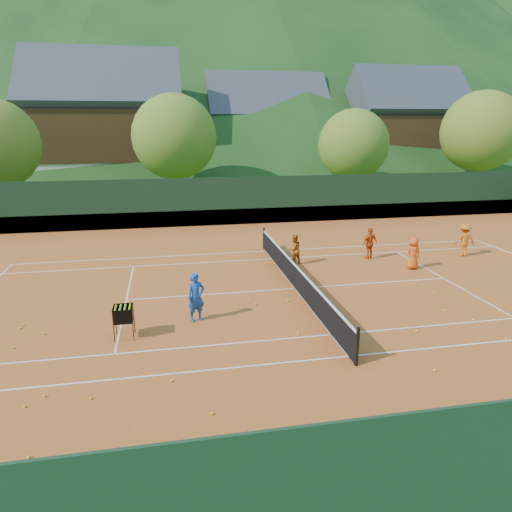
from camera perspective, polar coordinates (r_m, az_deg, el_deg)
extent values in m
plane|color=#30531A|center=(17.93, 4.93, -4.12)|extent=(400.00, 400.00, 0.00)
cube|color=#B9531E|center=(17.93, 4.94, -4.09)|extent=(40.00, 24.00, 0.02)
cone|color=#163512|center=(195.62, 20.77, 27.58)|extent=(260.00, 260.00, 95.00)
imported|color=#1A48A9|center=(14.90, -7.51, -5.13)|extent=(0.70, 0.59, 1.63)
imported|color=#CC6212|center=(20.77, 4.80, 0.82)|extent=(0.82, 0.74, 1.39)
imported|color=#D95513|center=(22.20, 14.03, 1.57)|extent=(0.96, 0.68, 1.52)
imported|color=#F75A15|center=(21.17, 19.05, 0.32)|extent=(0.75, 0.53, 1.43)
imported|color=orange|center=(24.13, 24.58, 1.83)|extent=(1.12, 0.76, 1.60)
sphere|color=yellow|center=(12.31, -24.93, -15.59)|extent=(0.07, 0.07, 0.07)
sphere|color=yellow|center=(15.04, -28.07, -10.07)|extent=(0.07, 0.07, 0.07)
sphere|color=yellow|center=(15.13, 19.44, -8.85)|extent=(0.07, 0.07, 0.07)
sphere|color=yellow|center=(15.53, -24.94, -8.81)|extent=(0.07, 0.07, 0.07)
sphere|color=yellow|center=(9.62, -13.10, -24.31)|extent=(0.07, 0.07, 0.07)
sphere|color=yellow|center=(13.11, 21.47, -13.12)|extent=(0.07, 0.07, 0.07)
sphere|color=yellow|center=(15.68, 28.81, -9.11)|extent=(0.07, 0.07, 0.07)
sphere|color=yellow|center=(17.06, 22.51, -6.28)|extent=(0.07, 0.07, 0.07)
sphere|color=yellow|center=(14.18, 5.29, -9.66)|extent=(0.07, 0.07, 0.07)
sphere|color=yellow|center=(16.63, 25.50, -7.23)|extent=(0.07, 0.07, 0.07)
sphere|color=yellow|center=(9.86, -17.87, -23.52)|extent=(0.07, 0.07, 0.07)
sphere|color=yellow|center=(10.73, -5.53, -19.02)|extent=(0.07, 0.07, 0.07)
sphere|color=yellow|center=(9.76, -3.48, -23.15)|extent=(0.07, 0.07, 0.07)
sphere|color=yellow|center=(16.28, -27.42, -8.00)|extent=(0.07, 0.07, 0.07)
sphere|color=yellow|center=(10.09, -20.59, -22.81)|extent=(0.07, 0.07, 0.07)
sphere|color=yellow|center=(16.46, -27.09, -7.68)|extent=(0.07, 0.07, 0.07)
sphere|color=yellow|center=(10.57, -26.55, -21.56)|extent=(0.07, 0.07, 0.07)
sphere|color=yellow|center=(17.76, 28.08, -6.11)|extent=(0.07, 0.07, 0.07)
sphere|color=yellow|center=(16.02, -2.47, -6.44)|extent=(0.07, 0.07, 0.07)
sphere|color=yellow|center=(16.28, -0.02, -6.04)|extent=(0.07, 0.07, 0.07)
sphere|color=yellow|center=(18.68, 21.38, -4.21)|extent=(0.07, 0.07, 0.07)
sphere|color=yellow|center=(12.12, -26.94, -16.41)|extent=(0.07, 0.07, 0.07)
sphere|color=yellow|center=(11.83, -19.94, -16.36)|extent=(0.07, 0.07, 0.07)
sphere|color=yellow|center=(19.35, 24.71, -3.90)|extent=(0.07, 0.07, 0.07)
sphere|color=yellow|center=(15.07, -16.79, -8.70)|extent=(0.07, 0.07, 0.07)
sphere|color=yellow|center=(12.01, -10.48, -15.04)|extent=(0.07, 0.07, 0.07)
sphere|color=yellow|center=(16.62, 4.04, -5.59)|extent=(0.07, 0.07, 0.07)
cube|color=white|center=(13.20, 11.52, -12.17)|extent=(23.77, 0.06, 0.00)
cube|color=white|center=(22.99, 1.25, 0.62)|extent=(23.77, 0.06, 0.00)
cube|color=white|center=(14.33, 9.44, -9.66)|extent=(23.77, 0.06, 0.00)
cube|color=white|center=(21.71, 2.00, -0.34)|extent=(23.77, 0.06, 0.00)
cube|color=white|center=(17.39, -15.91, -5.31)|extent=(0.06, 8.23, 0.00)
cube|color=white|center=(20.55, 22.40, -2.58)|extent=(0.06, 8.23, 0.00)
cube|color=white|center=(17.93, 4.94, -4.06)|extent=(12.80, 0.06, 0.00)
cube|color=white|center=(17.93, 4.94, -4.06)|extent=(0.06, 10.97, 0.00)
cube|color=black|center=(17.78, 4.97, -2.70)|extent=(0.03, 11.97, 0.90)
cube|color=white|center=(17.63, 5.01, -1.26)|extent=(0.05, 11.97, 0.06)
cylinder|color=black|center=(12.55, 12.53, -11.02)|extent=(0.10, 0.10, 1.10)
cylinder|color=black|center=(23.32, 1.00, 2.24)|extent=(0.10, 0.10, 1.10)
cube|color=black|center=(28.92, -1.47, 6.92)|extent=(40.00, 0.05, 3.00)
cube|color=#195924|center=(29.10, -1.45, 4.98)|extent=(40.40, 0.05, 1.00)
cylinder|color=black|center=(14.20, -17.32, -9.26)|extent=(0.02, 0.02, 0.55)
cylinder|color=black|center=(14.14, -15.08, -9.18)|extent=(0.02, 0.02, 0.55)
cylinder|color=black|center=(14.70, -17.10, -8.35)|extent=(0.02, 0.02, 0.55)
cylinder|color=black|center=(14.64, -14.94, -8.27)|extent=(0.02, 0.02, 0.55)
cube|color=black|center=(14.30, -16.20, -7.76)|extent=(0.55, 0.55, 0.02)
cube|color=black|center=(13.97, -16.36, -7.37)|extent=(0.55, 0.02, 0.45)
cube|color=black|center=(14.47, -16.18, -6.51)|extent=(0.55, 0.02, 0.45)
cube|color=black|center=(14.25, -17.38, -6.97)|extent=(0.02, 0.55, 0.45)
cube|color=black|center=(14.19, -15.16, -6.88)|extent=(0.02, 0.55, 0.45)
sphere|color=#CCE526|center=(13.98, -17.24, -6.57)|extent=(0.07, 0.07, 0.07)
sphere|color=#CCE526|center=(14.11, -17.19, -6.36)|extent=(0.07, 0.07, 0.07)
sphere|color=#CCE526|center=(14.23, -17.13, -6.15)|extent=(0.07, 0.07, 0.07)
sphere|color=#CCE526|center=(14.36, -17.08, -5.94)|extent=(0.07, 0.07, 0.07)
sphere|color=#CCE526|center=(13.96, -16.68, -6.55)|extent=(0.07, 0.07, 0.07)
sphere|color=#CCE526|center=(14.09, -16.63, -6.34)|extent=(0.07, 0.07, 0.07)
sphere|color=#CCE526|center=(14.22, -16.58, -6.13)|extent=(0.07, 0.07, 0.07)
sphere|color=#CCE526|center=(14.34, -16.53, -5.92)|extent=(0.07, 0.07, 0.07)
sphere|color=#CCE526|center=(13.95, -16.12, -6.53)|extent=(0.07, 0.07, 0.07)
sphere|color=#CCE526|center=(14.07, -16.08, -6.31)|extent=(0.07, 0.07, 0.07)
sphere|color=#CCE526|center=(14.20, -16.03, -6.10)|extent=(0.07, 0.07, 0.07)
sphere|color=#CCE526|center=(14.33, -15.99, -5.90)|extent=(0.07, 0.07, 0.07)
sphere|color=#CCE526|center=(13.94, -15.56, -6.50)|extent=(0.07, 0.07, 0.07)
sphere|color=#CCE526|center=(14.06, -15.52, -6.29)|extent=(0.07, 0.07, 0.07)
sphere|color=#CCE526|center=(14.19, -15.48, -6.08)|extent=(0.07, 0.07, 0.07)
sphere|color=#CCE526|center=(14.31, -15.44, -5.87)|extent=(0.07, 0.07, 0.07)
cube|color=beige|center=(46.70, -17.66, 9.68)|extent=(12.00, 9.00, 2.88)
cube|color=#351F0E|center=(46.46, -18.06, 14.18)|extent=(12.24, 9.18, 4.48)
cube|color=#404048|center=(46.48, -18.38, 17.67)|extent=(13.80, 9.93, 9.93)
cube|color=beige|center=(51.51, 1.12, 10.79)|extent=(11.00, 8.00, 2.52)
cube|color=#3A1E0F|center=(51.30, 1.14, 14.37)|extent=(11.22, 8.16, 3.92)
cube|color=#3F3F46|center=(51.27, 1.16, 17.23)|extent=(12.65, 8.82, 8.82)
cube|color=beige|center=(52.56, 17.43, 10.27)|extent=(10.00, 8.00, 2.70)
cube|color=#39200F|center=(52.35, 17.76, 14.01)|extent=(10.20, 8.16, 4.20)
cube|color=#3C3C43|center=(52.34, 18.03, 16.96)|extent=(11.50, 8.82, 8.82)
cylinder|color=#3F2819|center=(36.30, -29.17, 6.53)|extent=(0.36, 0.36, 2.70)
cylinder|color=#3D2618|center=(36.47, -9.86, 8.53)|extent=(0.36, 0.36, 2.88)
sphere|color=#4A7920|center=(36.16, -10.16, 14.44)|extent=(6.40, 6.40, 6.40)
cylinder|color=#412B1A|center=(38.41, 11.79, 8.54)|extent=(0.36, 0.36, 2.52)
sphere|color=#49761F|center=(38.12, 12.08, 13.44)|extent=(5.60, 5.60, 5.60)
cylinder|color=#422C1A|center=(45.17, 25.69, 8.76)|extent=(0.36, 0.36, 3.06)
sphere|color=#56761F|center=(44.93, 26.33, 13.80)|extent=(6.80, 6.80, 6.80)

